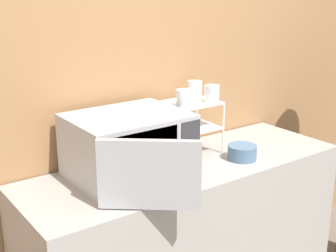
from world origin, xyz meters
TOP-DOWN VIEW (x-y plane):
  - wall_back at (0.00, 0.63)m, footprint 8.00×0.06m
  - counter at (0.00, 0.30)m, footprint 1.77×0.59m
  - microwave at (-0.33, 0.32)m, footprint 0.56×0.71m
  - dish_rack at (0.12, 0.43)m, footprint 0.29×0.24m
  - glass_front_left at (0.03, 0.36)m, footprint 0.08×0.08m
  - glass_back_right at (0.21, 0.50)m, footprint 0.08×0.08m
  - glass_front_right at (0.21, 0.36)m, footprint 0.08×0.08m
  - bowl at (0.28, 0.18)m, footprint 0.15×0.15m

SIDE VIEW (x-z plane):
  - counter at x=0.00m, z-range 0.00..0.91m
  - bowl at x=0.28m, z-range 0.91..0.98m
  - microwave at x=-0.33m, z-range 0.91..1.22m
  - dish_rack at x=0.12m, z-range 0.97..1.26m
  - glass_front_left at x=0.03m, z-range 1.20..1.29m
  - glass_back_right at x=0.21m, z-range 1.20..1.29m
  - glass_front_right at x=0.21m, z-range 1.20..1.29m
  - wall_back at x=0.00m, z-range 0.00..2.60m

